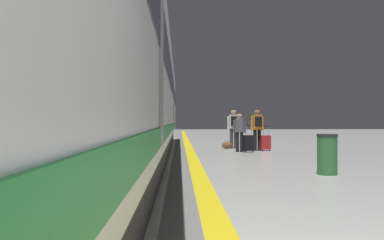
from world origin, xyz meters
TOP-DOWN VIEW (x-y plane):
  - safety_line_strip at (-1.01, 10.00)m, footprint 0.36×80.00m
  - tactile_edge_band at (-1.36, 10.00)m, footprint 0.64×80.00m
  - high_speed_train at (-3.15, 10.01)m, footprint 2.94×35.13m
  - passenger_near at (0.90, 15.18)m, footprint 0.48×0.23m
  - suitcase_near at (1.22, 14.99)m, footprint 0.40×0.26m
  - passenger_mid at (1.73, 15.88)m, footprint 0.53×0.38m
  - suitcase_mid at (2.05, 15.76)m, footprint 0.40×0.27m
  - passenger_far at (0.95, 17.29)m, footprint 0.55×0.34m
  - duffel_bag_far at (0.63, 17.09)m, footprint 0.44×0.26m
  - waste_bin at (1.87, 8.33)m, footprint 0.46×0.46m

SIDE VIEW (x-z plane):
  - tactile_edge_band at x=-1.36m, z-range 0.00..0.01m
  - safety_line_strip at x=-1.01m, z-range 0.00..0.01m
  - duffel_bag_far at x=0.63m, z-range -0.03..0.33m
  - suitcase_mid at x=2.05m, z-range -0.17..0.85m
  - suitcase_near at x=1.22m, z-range -0.17..0.88m
  - waste_bin at x=1.87m, z-range 0.00..0.91m
  - passenger_near at x=0.90m, z-range 0.12..1.68m
  - passenger_mid at x=1.73m, z-range 0.16..1.89m
  - passenger_far at x=0.95m, z-range 0.16..1.92m
  - high_speed_train at x=-3.15m, z-range 0.02..4.99m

